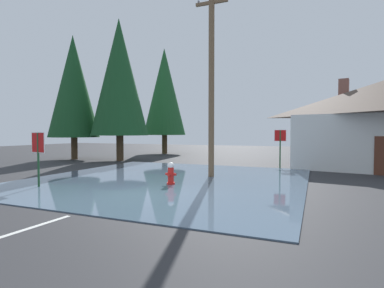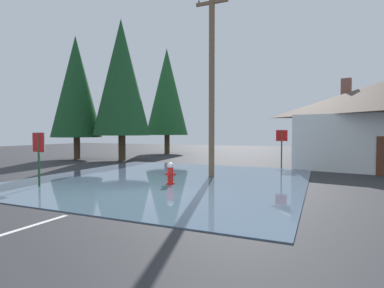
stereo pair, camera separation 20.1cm
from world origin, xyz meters
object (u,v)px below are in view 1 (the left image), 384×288
stop_sign_far (280,141)px  pine_tree_mid_left (164,92)px  fire_hydrant (171,174)px  utility_pole (211,81)px  pine_tree_tall_left (73,87)px  pine_tree_short_left (119,77)px  stop_sign_near (38,148)px

stop_sign_far → pine_tree_mid_left: pine_tree_mid_left is taller
fire_hydrant → pine_tree_mid_left: 19.42m
stop_sign_far → pine_tree_mid_left: bearing=145.6°
utility_pole → pine_tree_tall_left: (-13.47, 5.00, 1.21)m
fire_hydrant → pine_tree_short_left: bearing=136.0°
stop_sign_far → pine_tree_short_left: bearing=178.0°
fire_hydrant → stop_sign_far: stop_sign_far is taller
stop_sign_far → pine_tree_mid_left: size_ratio=0.22×
fire_hydrant → stop_sign_far: bearing=65.4°
stop_sign_far → pine_tree_mid_left: 15.73m
fire_hydrant → stop_sign_far: (3.56, 7.78, 1.20)m
stop_sign_near → pine_tree_tall_left: (-8.01, 10.25, 4.32)m
pine_tree_mid_left → fire_hydrant: bearing=-61.5°
stop_sign_near → pine_tree_tall_left: size_ratio=0.22×
utility_pole → stop_sign_far: size_ratio=3.84×
stop_sign_near → fire_hydrant: stop_sign_near is taller
pine_tree_tall_left → pine_tree_short_left: size_ratio=0.92×
pine_tree_tall_left → pine_tree_mid_left: pine_tree_mid_left is taller
stop_sign_near → pine_tree_tall_left: bearing=128.0°
stop_sign_near → stop_sign_far: 13.14m
pine_tree_mid_left → stop_sign_far: bearing=-34.4°
stop_sign_far → fire_hydrant: bearing=-114.6°
pine_tree_tall_left → pine_tree_mid_left: bearing=66.0°
stop_sign_near → pine_tree_mid_left: 19.83m
fire_hydrant → stop_sign_far: size_ratio=0.40×
utility_pole → stop_sign_far: utility_pole is taller
pine_tree_mid_left → utility_pole: bearing=-54.5°
utility_pole → pine_tree_tall_left: bearing=159.6°
stop_sign_near → pine_tree_tall_left: 13.71m
fire_hydrant → pine_tree_tall_left: size_ratio=0.09×
fire_hydrant → pine_tree_tall_left: pine_tree_tall_left is taller
stop_sign_far → pine_tree_short_left: 12.97m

